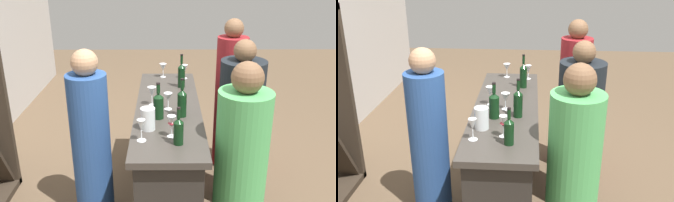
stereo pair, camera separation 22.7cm
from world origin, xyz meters
TOP-DOWN VIEW (x-y plane):
  - ground_plane at (0.00, 0.00)m, footprint 12.00×12.00m
  - bar_counter at (0.00, 0.00)m, footprint 1.89×0.55m
  - wine_bottle_leftmost_dark_green at (-0.68, -0.07)m, footprint 0.07×0.07m
  - wine_bottle_second_left_dark_green at (-0.25, 0.08)m, footprint 0.08×0.08m
  - wine_bottle_center_dark_green at (-0.21, -0.11)m, footprint 0.07×0.07m
  - wine_bottle_second_right_dark_green at (0.50, -0.13)m, footprint 0.07×0.07m
  - wine_glass_near_left at (0.77, -0.18)m, footprint 0.07×0.07m
  - wine_glass_near_center at (-0.57, -0.02)m, footprint 0.06×0.06m
  - wine_glass_near_right at (-0.06, 0.00)m, footprint 0.07×0.07m
  - wine_glass_far_left at (0.82, 0.05)m, footprint 0.08×0.08m
  - wine_glass_far_center at (0.03, 0.14)m, footprint 0.08×0.08m
  - wine_glass_far_right at (-0.64, 0.19)m, footprint 0.07×0.07m
  - water_pitcher at (-0.45, 0.15)m, footprint 0.11×0.11m
  - person_left_guest at (-0.59, -0.54)m, footprint 0.50×0.50m
  - person_center_guest at (0.03, -0.64)m, footprint 0.50×0.50m
  - person_right_guest at (0.70, -0.66)m, footprint 0.32×0.32m
  - person_server_behind at (-0.16, 0.66)m, footprint 0.37×0.37m

SIDE VIEW (x-z plane):
  - ground_plane at x=0.00m, z-range 0.00..0.00m
  - bar_counter at x=0.00m, z-range 0.01..0.98m
  - person_left_guest at x=-0.59m, z-range -0.07..1.47m
  - person_server_behind at x=-0.16m, z-range -0.05..1.46m
  - person_center_guest at x=0.03m, z-range -0.07..1.49m
  - person_right_guest at x=0.70m, z-range -0.05..1.56m
  - water_pitcher at x=-0.45m, z-range 0.97..1.14m
  - wine_glass_near_left at x=0.77m, z-range 1.00..1.15m
  - wine_bottle_leftmost_dark_green at x=-0.68m, z-range 0.94..1.21m
  - wine_glass_near_right at x=-0.06m, z-range 1.00..1.15m
  - wine_glass_far_left at x=0.82m, z-range 1.00..1.15m
  - wine_glass_near_center at x=-0.57m, z-range 1.00..1.16m
  - wine_bottle_second_left_dark_green at x=-0.25m, z-range 0.93..1.23m
  - wine_glass_far_right at x=-0.64m, z-range 1.00..1.17m
  - wine_glass_far_center at x=0.03m, z-range 1.01..1.18m
  - wine_bottle_center_dark_green at x=-0.21m, z-range 0.93..1.25m
  - wine_bottle_second_right_dark_green at x=0.50m, z-range 0.93..1.26m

